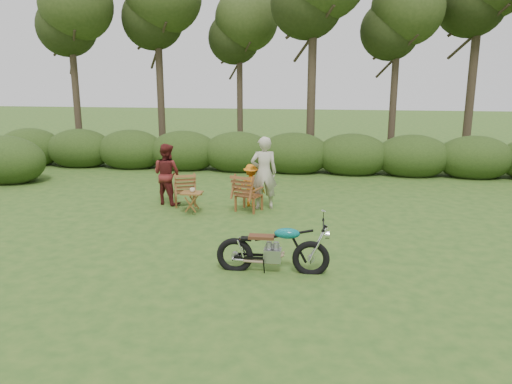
# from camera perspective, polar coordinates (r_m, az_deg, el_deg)

# --- Properties ---
(ground) EXTENTS (80.00, 80.00, 0.00)m
(ground) POSITION_cam_1_polar(r_m,az_deg,el_deg) (9.02, 0.18, -8.68)
(ground) COLOR #274B19
(ground) RESTS_ON ground
(tree_line) EXTENTS (22.52, 11.62, 8.14)m
(tree_line) POSITION_cam_1_polar(r_m,az_deg,el_deg) (18.02, 6.41, 14.69)
(tree_line) COLOR #33291B
(tree_line) RESTS_ON ground
(motorcycle) EXTENTS (1.89, 0.76, 1.07)m
(motorcycle) POSITION_cam_1_polar(r_m,az_deg,el_deg) (8.89, 1.89, -9.05)
(motorcycle) COLOR #0DAFAB
(motorcycle) RESTS_ON ground
(lawn_chair_right) EXTENTS (0.84, 0.84, 0.96)m
(lawn_chair_right) POSITION_cam_1_polar(r_m,az_deg,el_deg) (12.62, -0.82, -2.16)
(lawn_chair_right) COLOR brown
(lawn_chair_right) RESTS_ON ground
(lawn_chair_left) EXTENTS (0.79, 0.79, 0.89)m
(lawn_chair_left) POSITION_cam_1_polar(r_m,az_deg,el_deg) (13.26, -8.09, -1.54)
(lawn_chair_left) COLOR brown
(lawn_chair_left) RESTS_ON ground
(side_table) EXTENTS (0.53, 0.45, 0.54)m
(side_table) POSITION_cam_1_polar(r_m,az_deg,el_deg) (12.42, -7.32, -1.24)
(side_table) COLOR brown
(side_table) RESTS_ON ground
(cup) EXTENTS (0.15, 0.15, 0.10)m
(cup) POSITION_cam_1_polar(r_m,az_deg,el_deg) (12.38, -7.28, 0.23)
(cup) COLOR beige
(cup) RESTS_ON side_table
(adult_a) EXTENTS (0.77, 0.60, 1.86)m
(adult_a) POSITION_cam_1_polar(r_m,az_deg,el_deg) (12.87, 0.89, -1.86)
(adult_a) COLOR #B9B198
(adult_a) RESTS_ON ground
(adult_b) EXTENTS (0.95, 0.85, 1.61)m
(adult_b) POSITION_cam_1_polar(r_m,az_deg,el_deg) (13.51, -10.03, -1.33)
(adult_b) COLOR maroon
(adult_b) RESTS_ON ground
(child) EXTENTS (0.76, 0.49, 1.11)m
(child) POSITION_cam_1_polar(r_m,az_deg,el_deg) (13.08, -0.56, -1.60)
(child) COLOR #C96D12
(child) RESTS_ON ground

